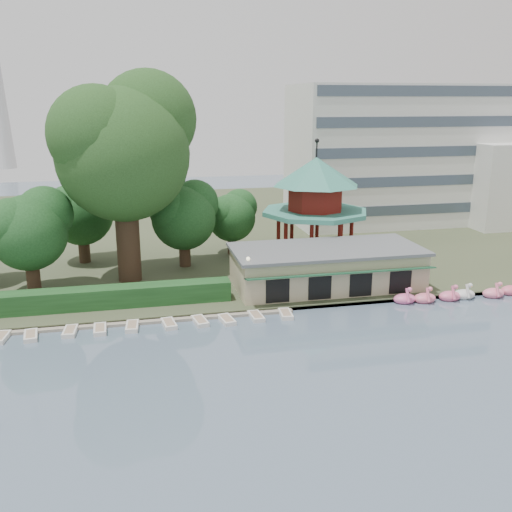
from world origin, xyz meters
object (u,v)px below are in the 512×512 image
object	(u,v)px
boathouse	(326,267)
pavilion	(315,198)
dock	(95,324)
big_tree	(124,143)

from	to	relation	value
boathouse	pavilion	world-z (taller)	pavilion
dock	pavilion	distance (m)	29.14
boathouse	pavilion	bearing A→B (deg)	78.72
boathouse	pavilion	xyz separation A→B (m)	(2.00, 10.03, 5.11)
big_tree	dock	bearing A→B (deg)	-106.09
boathouse	pavilion	distance (m)	11.43
dock	big_tree	distance (m)	18.15
boathouse	big_tree	world-z (taller)	big_tree
dock	pavilion	size ratio (longest dim) A/B	2.52
pavilion	big_tree	size ratio (longest dim) A/B	0.65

